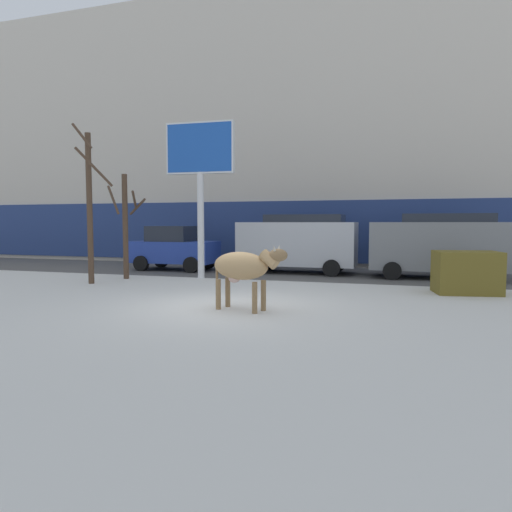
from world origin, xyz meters
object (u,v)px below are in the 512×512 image
(billboard, at_px, (200,158))
(bare_tree_left_lot, at_px, (90,204))
(car_blue_hatchback, at_px, (174,248))
(cow_tan, at_px, (243,267))
(dumpster, at_px, (467,272))
(bare_tree_right_lot, at_px, (126,223))
(car_silver_van, at_px, (298,242))
(pedestrian_near_billboard, at_px, (145,244))
(car_grey_van, at_px, (437,244))

(billboard, relative_size, bare_tree_left_lot, 1.08)
(car_blue_hatchback, xyz_separation_m, bare_tree_left_lot, (-0.57, -4.80, 1.69))
(cow_tan, bearing_deg, dumpster, 38.83)
(bare_tree_right_lot, relative_size, dumpster, 2.18)
(car_silver_van, distance_m, bare_tree_left_lot, 7.94)
(cow_tan, height_order, car_blue_hatchback, car_blue_hatchback)
(billboard, relative_size, dumpster, 3.27)
(cow_tan, height_order, billboard, billboard)
(car_blue_hatchback, distance_m, bare_tree_right_lot, 3.47)
(cow_tan, xyz_separation_m, bare_tree_left_lot, (-6.26, 2.90, 1.62))
(car_blue_hatchback, bearing_deg, bare_tree_right_lot, -93.78)
(car_blue_hatchback, distance_m, pedestrian_near_billboard, 5.07)
(car_silver_van, bearing_deg, car_blue_hatchback, -175.49)
(billboard, bearing_deg, bare_tree_right_lot, -159.38)
(car_grey_van, height_order, pedestrian_near_billboard, car_grey_van)
(car_blue_hatchback, xyz_separation_m, dumpster, (10.92, -3.49, -0.33))
(billboard, distance_m, bare_tree_right_lot, 3.53)
(billboard, relative_size, bare_tree_right_lot, 1.50)
(billboard, distance_m, bare_tree_left_lot, 4.11)
(billboard, distance_m, car_blue_hatchback, 4.71)
(pedestrian_near_billboard, distance_m, bare_tree_left_lot, 9.09)
(car_silver_van, bearing_deg, car_grey_van, -3.90)
(car_silver_van, distance_m, dumpster, 6.91)
(bare_tree_right_lot, height_order, dumpster, bare_tree_right_lot)
(billboard, height_order, bare_tree_right_lot, billboard)
(bare_tree_right_lot, bearing_deg, cow_tan, -36.73)
(cow_tan, xyz_separation_m, billboard, (-3.42, 5.34, 3.32))
(dumpster, bearing_deg, car_blue_hatchback, 162.26)
(car_grey_van, xyz_separation_m, dumpster, (0.51, -3.56, -0.64))
(car_blue_hatchback, xyz_separation_m, car_silver_van, (5.25, 0.41, 0.32))
(car_grey_van, relative_size, bare_tree_left_lot, 0.89)
(billboard, xyz_separation_m, pedestrian_near_billboard, (-5.83, 5.96, -3.43))
(car_silver_van, bearing_deg, bare_tree_right_lot, -145.87)
(car_grey_van, distance_m, bare_tree_right_lot, 11.16)
(car_grey_van, distance_m, pedestrian_near_billboard, 14.41)
(cow_tan, distance_m, car_grey_van, 9.09)
(car_blue_hatchback, relative_size, bare_tree_left_lot, 0.68)
(cow_tan, relative_size, billboard, 0.35)
(car_silver_van, bearing_deg, cow_tan, -86.91)
(billboard, xyz_separation_m, bare_tree_right_lot, (-2.48, -0.93, -2.33))
(dumpster, bearing_deg, cow_tan, -141.17)
(car_silver_van, bearing_deg, bare_tree_left_lot, -138.12)
(car_silver_van, relative_size, pedestrian_near_billboard, 2.66)
(bare_tree_left_lot, relative_size, bare_tree_right_lot, 1.39)
(pedestrian_near_billboard, height_order, bare_tree_left_lot, bare_tree_left_lot)
(bare_tree_right_lot, bearing_deg, dumpster, -1.03)
(billboard, height_order, car_silver_van, billboard)
(car_blue_hatchback, relative_size, car_silver_van, 0.76)
(pedestrian_near_billboard, relative_size, bare_tree_left_lot, 0.34)
(car_blue_hatchback, distance_m, car_grey_van, 10.41)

